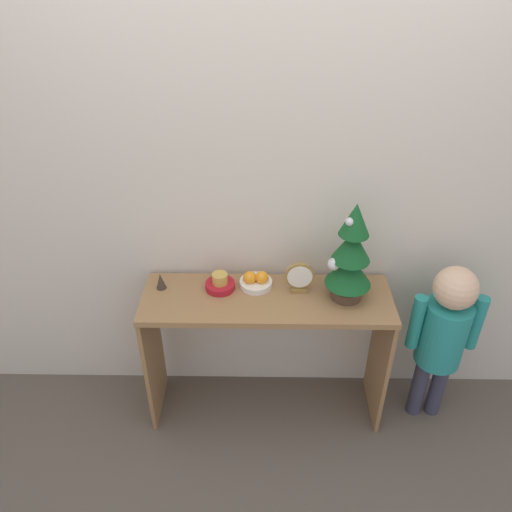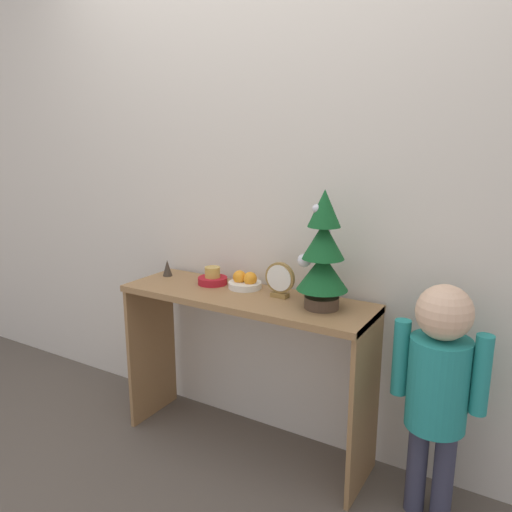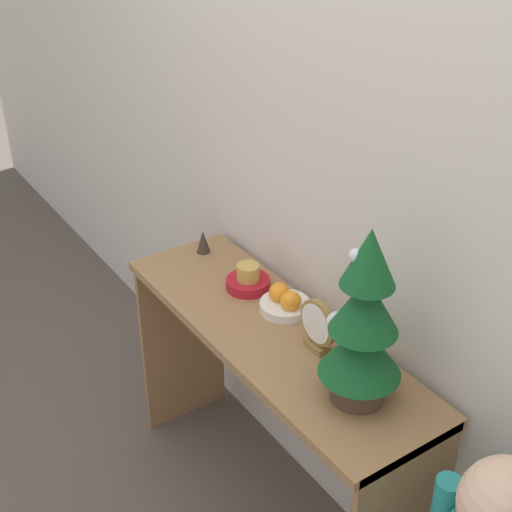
# 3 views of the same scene
# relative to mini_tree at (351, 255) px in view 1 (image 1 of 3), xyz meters

# --- Properties ---
(ground_plane) EXTENTS (12.00, 12.00, 0.00)m
(ground_plane) POSITION_rel_mini_tree_xyz_m (-0.37, -0.20, -1.00)
(ground_plane) COLOR brown
(back_wall) EXTENTS (7.00, 0.05, 2.50)m
(back_wall) POSITION_rel_mini_tree_xyz_m (-0.37, 0.22, 0.25)
(back_wall) COLOR beige
(back_wall) RESTS_ON ground_plane
(console_table) EXTENTS (1.18, 0.37, 0.76)m
(console_table) POSITION_rel_mini_tree_xyz_m (-0.37, -0.01, -0.41)
(console_table) COLOR olive
(console_table) RESTS_ON ground_plane
(mini_tree) EXTENTS (0.21, 0.21, 0.49)m
(mini_tree) POSITION_rel_mini_tree_xyz_m (0.00, 0.00, 0.00)
(mini_tree) COLOR #4C3828
(mini_tree) RESTS_ON console_table
(fruit_bowl) EXTENTS (0.16, 0.16, 0.08)m
(fruit_bowl) POSITION_rel_mini_tree_xyz_m (-0.42, 0.08, -0.20)
(fruit_bowl) COLOR silver
(fruit_bowl) RESTS_ON console_table
(singing_bowl) EXTENTS (0.14, 0.14, 0.08)m
(singing_bowl) POSITION_rel_mini_tree_xyz_m (-0.59, 0.05, -0.20)
(singing_bowl) COLOR #AD1923
(singing_bowl) RESTS_ON console_table
(desk_clock) EXTENTS (0.14, 0.04, 0.16)m
(desk_clock) POSITION_rel_mini_tree_xyz_m (-0.22, 0.04, -0.16)
(desk_clock) COLOR olive
(desk_clock) RESTS_ON console_table
(figurine) EXTENTS (0.05, 0.05, 0.08)m
(figurine) POSITION_rel_mini_tree_xyz_m (-0.88, 0.05, -0.19)
(figurine) COLOR #382D23
(figurine) RESTS_ON console_table
(child_figure) EXTENTS (0.35, 0.22, 0.95)m
(child_figure) POSITION_rel_mini_tree_xyz_m (0.49, -0.03, -0.41)
(child_figure) COLOR #38384C
(child_figure) RESTS_ON ground_plane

